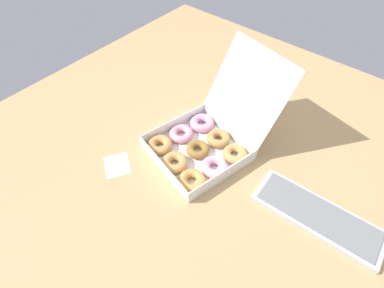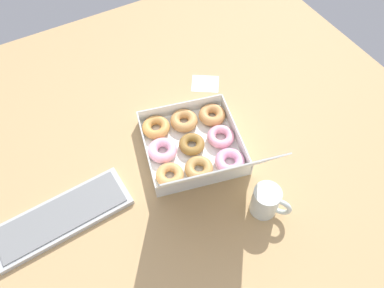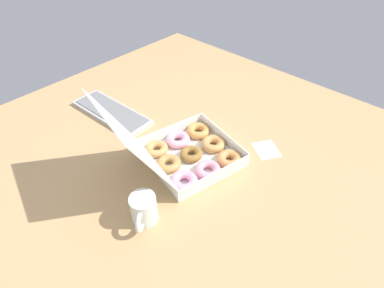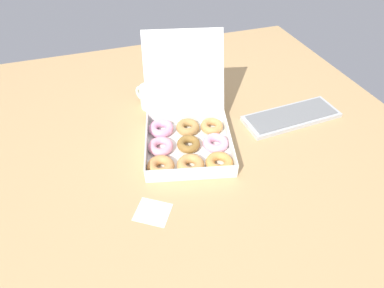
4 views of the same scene
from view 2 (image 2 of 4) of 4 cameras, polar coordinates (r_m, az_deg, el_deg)
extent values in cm
cube|color=tan|center=(126.91, -0.27, -2.50)|extent=(180.00, 180.00, 2.00)
cube|color=white|center=(128.57, -0.04, -0.41)|extent=(37.98, 37.98, 0.40)
cube|color=white|center=(129.51, 6.60, 1.85)|extent=(7.76, 30.70, 5.45)
cube|color=white|center=(124.71, -6.94, -1.22)|extent=(7.76, 30.70, 5.45)
cube|color=white|center=(135.49, -1.81, 5.50)|extent=(29.92, 7.57, 5.45)
cube|color=white|center=(118.18, 1.99, -5.57)|extent=(29.92, 7.57, 5.45)
cube|color=white|center=(100.25, 3.50, -4.47)|extent=(34.12, 21.98, 28.04)
torus|color=tan|center=(134.98, 3.08, 4.44)|extent=(13.67, 13.67, 3.43)
torus|color=tan|center=(133.16, -1.23, 3.58)|extent=(12.17, 12.17, 3.41)
torus|color=#D7954A|center=(131.88, -5.51, 2.55)|extent=(12.55, 12.55, 3.22)
torus|color=pink|center=(129.21, 4.39, 1.13)|extent=(12.75, 12.75, 2.97)
torus|color=olive|center=(126.96, -0.03, -0.03)|extent=(11.17, 11.17, 2.94)
torus|color=#F0A4BF|center=(125.93, -4.52, -0.96)|extent=(13.93, 13.93, 3.28)
torus|color=pink|center=(123.78, 5.78, -2.62)|extent=(12.77, 12.77, 3.28)
torus|color=#B28447|center=(121.79, 1.22, -3.67)|extent=(13.07, 13.07, 3.22)
torus|color=tan|center=(120.60, -3.40, -4.74)|extent=(11.88, 11.88, 3.04)
cube|color=#BBBDBE|center=(121.38, -19.14, -10.51)|extent=(42.04, 16.66, 1.80)
cube|color=gray|center=(120.43, -19.28, -10.29)|extent=(38.61, 14.18, 0.40)
cylinder|color=white|center=(114.61, 11.10, -8.50)|extent=(8.34, 8.34, 10.28)
torus|color=white|center=(114.65, 13.22, -9.28)|extent=(5.48, 6.75, 7.26)
cylinder|color=black|center=(111.74, 11.37, -7.74)|extent=(7.34, 7.34, 0.62)
cube|color=white|center=(148.03, 2.03, 9.19)|extent=(13.59, 13.12, 0.15)
camera|label=1|loc=(1.23, -43.22, 36.71)|focal=28.00mm
camera|label=3|loc=(0.96, 60.05, 15.11)|focal=28.00mm
camera|label=4|loc=(1.57, -8.80, 44.68)|focal=28.00mm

